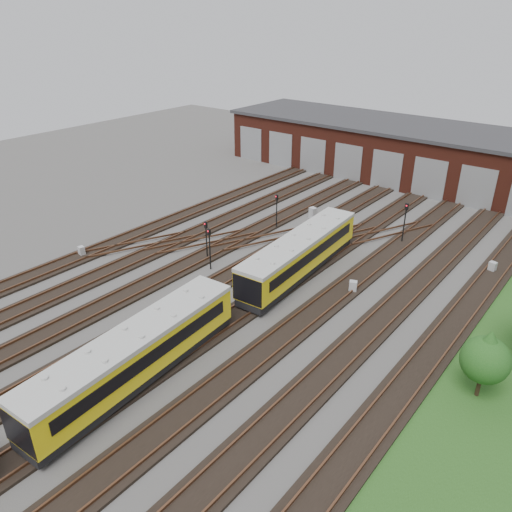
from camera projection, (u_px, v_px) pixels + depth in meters
The scene contains 14 objects.
ground at pixel (184, 325), 33.07m from camera, with size 120.00×120.00×0.00m, color #43413E.
track_network at pixel (189, 319), 33.53m from camera, with size 30.40×70.00×0.33m.
maintenance_shed at pixel (425, 154), 59.57m from camera, with size 51.00×12.50×6.35m.
metro_train at pixel (136, 355), 27.34m from camera, with size 3.52×46.19×2.90m.
signal_mast_0 at pixel (210, 244), 39.16m from camera, with size 0.30×0.28×3.51m.
signal_mast_1 at pixel (206, 235), 40.96m from camera, with size 0.28×0.27×3.31m.
signal_mast_2 at pixel (277, 207), 46.62m from camera, with size 0.30×0.29×3.37m.
signal_mast_3 at pixel (405, 218), 43.56m from camera, with size 0.31×0.29×3.75m.
relay_cabinet_0 at pixel (82, 251), 42.08m from camera, with size 0.53×0.44×0.88m, color #B5B8BB.
relay_cabinet_1 at pixel (313, 213), 49.65m from camera, with size 0.67×0.55×1.11m, color #B5B8BB.
relay_cabinet_2 at pixel (209, 310), 33.75m from camera, with size 0.63×0.53×1.06m, color #B5B8BB.
relay_cabinet_3 at pixel (353, 287), 36.68m from camera, with size 0.56×0.46×0.93m, color #B5B8BB.
relay_cabinet_4 at pixel (492, 267), 39.52m from camera, with size 0.53×0.44×0.88m, color #B5B8BB.
tree_3 at pixel (487, 355), 25.84m from camera, with size 2.57×2.57×4.25m.
Camera 1 is at (20.94, -18.52, 18.87)m, focal length 35.00 mm.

